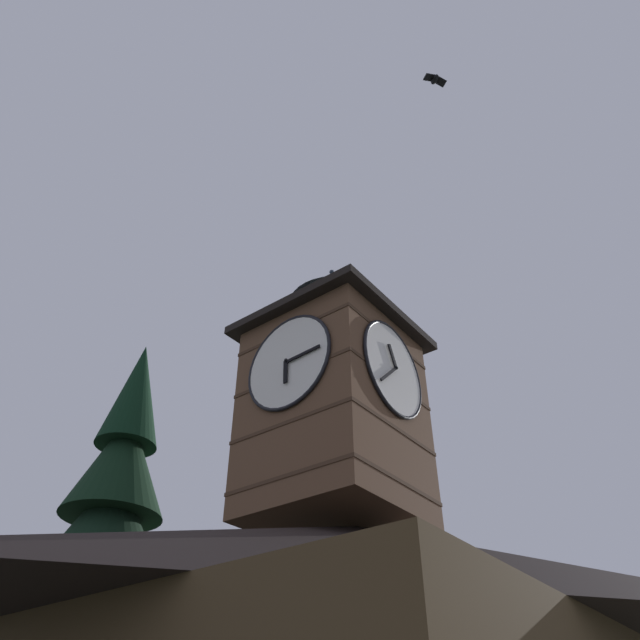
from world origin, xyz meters
The scene contains 4 objects.
clock_tower centered at (0.17, -2.58, 10.68)m, with size 4.66×4.66×8.53m.
pine_tree_behind centered at (2.44, -8.90, 5.53)m, with size 6.06×6.06×13.90m.
moon centered at (-13.40, -29.12, 12.90)m, with size 1.57×1.57×1.57m.
flying_bird_high centered at (3.25, 3.23, 17.10)m, with size 0.64×0.50×0.17m.
Camera 1 is at (12.39, 6.39, 2.11)m, focal length 34.02 mm.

